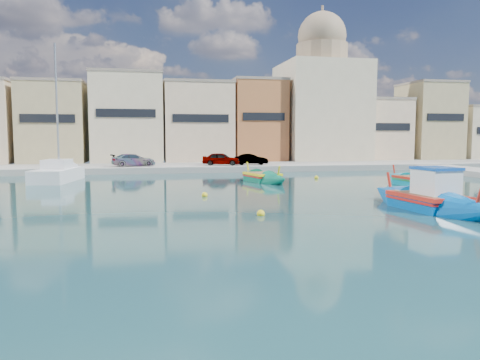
{
  "coord_description": "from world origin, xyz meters",
  "views": [
    {
      "loc": [
        -11.87,
        -16.54,
        3.57
      ],
      "look_at": [
        -7.32,
        6.0,
        1.4
      ],
      "focal_mm": 35.0,
      "sensor_mm": 36.0,
      "label": 1
    }
  ],
  "objects_px": {
    "church_block": "(321,98)",
    "yacht_north": "(65,174)",
    "luzzu_green": "(262,178)",
    "luzzu_blue_cabin": "(428,202)",
    "luzzu_cyan_mid": "(416,182)"
  },
  "relations": [
    {
      "from": "church_block",
      "to": "yacht_north",
      "type": "bearing_deg",
      "value": -150.53
    },
    {
      "from": "luzzu_green",
      "to": "yacht_north",
      "type": "xyz_separation_m",
      "value": [
        -15.49,
        4.92,
        0.2
      ]
    },
    {
      "from": "church_block",
      "to": "luzzu_blue_cabin",
      "type": "distance_m",
      "value": 38.12
    },
    {
      "from": "church_block",
      "to": "luzzu_cyan_mid",
      "type": "distance_m",
      "value": 27.56
    },
    {
      "from": "luzzu_green",
      "to": "yacht_north",
      "type": "bearing_deg",
      "value": 162.36
    },
    {
      "from": "luzzu_green",
      "to": "luzzu_cyan_mid",
      "type": "bearing_deg",
      "value": -27.25
    },
    {
      "from": "church_block",
      "to": "yacht_north",
      "type": "xyz_separation_m",
      "value": [
        -28.4,
        -16.05,
        -7.95
      ]
    },
    {
      "from": "luzzu_cyan_mid",
      "to": "luzzu_blue_cabin",
      "type": "bearing_deg",
      "value": -119.17
    },
    {
      "from": "luzzu_cyan_mid",
      "to": "luzzu_green",
      "type": "distance_m",
      "value": 11.38
    },
    {
      "from": "yacht_north",
      "to": "luzzu_blue_cabin",
      "type": "bearing_deg",
      "value": -45.42
    },
    {
      "from": "luzzu_blue_cabin",
      "to": "luzzu_green",
      "type": "distance_m",
      "value": 15.97
    },
    {
      "from": "church_block",
      "to": "luzzu_green",
      "type": "bearing_deg",
      "value": -121.61
    },
    {
      "from": "church_block",
      "to": "luzzu_green",
      "type": "relative_size",
      "value": 2.42
    },
    {
      "from": "church_block",
      "to": "luzzu_blue_cabin",
      "type": "height_order",
      "value": "church_block"
    },
    {
      "from": "luzzu_blue_cabin",
      "to": "luzzu_green",
      "type": "bearing_deg",
      "value": 106.25
    }
  ]
}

